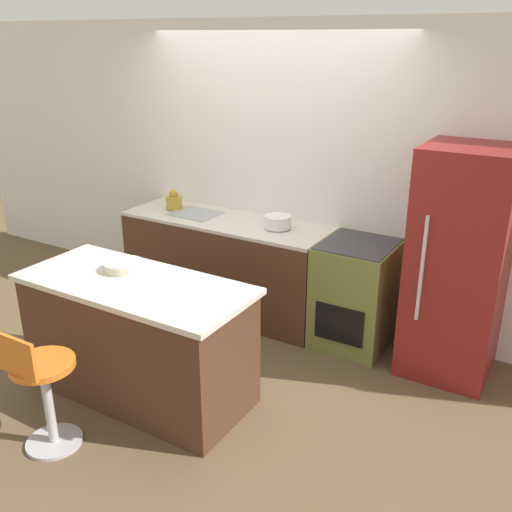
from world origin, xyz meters
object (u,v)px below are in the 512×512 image
object	(u,v)px
oven_range	(355,294)
stool_chair	(42,388)
refrigerator	(458,265)
kettle	(174,201)
mixing_bowl	(278,222)

from	to	relation	value
oven_range	stool_chair	bearing A→B (deg)	-117.22
refrigerator	kettle	distance (m)	2.68
refrigerator	stool_chair	size ratio (longest dim) A/B	2.05
stool_chair	kettle	size ratio (longest dim) A/B	4.48
kettle	mixing_bowl	xyz separation A→B (m)	(1.14, 0.00, -0.02)
refrigerator	kettle	size ratio (longest dim) A/B	9.18
oven_range	refrigerator	size ratio (longest dim) A/B	0.51
refrigerator	mixing_bowl	xyz separation A→B (m)	(-1.54, 0.03, 0.07)
stool_chair	mixing_bowl	world-z (taller)	mixing_bowl
oven_range	refrigerator	world-z (taller)	refrigerator
refrigerator	stool_chair	xyz separation A→B (m)	(-1.93, -2.24, -0.45)
kettle	mixing_bowl	size ratio (longest dim) A/B	0.83
oven_range	mixing_bowl	bearing A→B (deg)	178.39
mixing_bowl	refrigerator	bearing A→B (deg)	-0.94
oven_range	refrigerator	distance (m)	0.89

